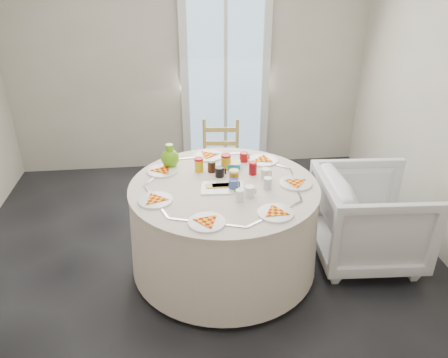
{
  "coord_description": "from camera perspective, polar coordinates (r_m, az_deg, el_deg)",
  "views": [
    {
      "loc": [
        -0.16,
        -2.89,
        2.29
      ],
      "look_at": [
        0.17,
        -0.0,
        0.8
      ],
      "focal_mm": 35.0,
      "sensor_mm": 36.0,
      "label": 1
    }
  ],
  "objects": [
    {
      "name": "green_pitcher",
      "position": [
        3.55,
        -7.09,
        3.39
      ],
      "size": [
        0.19,
        0.19,
        0.19
      ],
      "primitive_type": null,
      "rotation": [
        0.0,
        0.0,
        -0.37
      ],
      "color": "#5CA612",
      "rests_on": "table"
    },
    {
      "name": "mugs_glasses",
      "position": [
        3.3,
        2.75,
        0.51
      ],
      "size": [
        0.7,
        0.7,
        0.1
      ],
      "primitive_type": null,
      "rotation": [
        0.0,
        0.0,
        -0.4
      ],
      "color": "#959595",
      "rests_on": "table"
    },
    {
      "name": "cheese_platter",
      "position": [
        3.23,
        -0.25,
        -0.9
      ],
      "size": [
        0.33,
        0.22,
        0.04
      ],
      "primitive_type": null,
      "rotation": [
        0.0,
        0.0,
        -0.07
      ],
      "color": "white",
      "rests_on": "table"
    },
    {
      "name": "wooden_chair",
      "position": [
        4.34,
        -0.44,
        2.36
      ],
      "size": [
        0.43,
        0.41,
        0.86
      ],
      "primitive_type": null,
      "rotation": [
        0.0,
        0.0,
        -0.12
      ],
      "color": "olive",
      "rests_on": "floor"
    },
    {
      "name": "place_settings",
      "position": [
        3.28,
        0.0,
        -0.47
      ],
      "size": [
        1.64,
        1.64,
        0.02
      ],
      "primitive_type": null,
      "rotation": [
        0.0,
        0.0,
        0.28
      ],
      "color": "silver",
      "rests_on": "table"
    },
    {
      "name": "table",
      "position": [
        3.48,
        -0.0,
        -6.24
      ],
      "size": [
        1.48,
        1.48,
        0.75
      ],
      "primitive_type": "cylinder",
      "color": "beige",
      "rests_on": "floor"
    },
    {
      "name": "floor",
      "position": [
        3.69,
        -2.65,
        -11.23
      ],
      "size": [
        4.0,
        4.0,
        0.0
      ],
      "primitive_type": "plane",
      "color": "black",
      "rests_on": "ground"
    },
    {
      "name": "glass_door",
      "position": [
        5.03,
        0.16,
        12.86
      ],
      "size": [
        1.0,
        0.08,
        2.1
      ],
      "primitive_type": "cube",
      "color": "silver",
      "rests_on": "floor"
    },
    {
      "name": "wall_back",
      "position": [
        4.99,
        -4.65,
        15.62
      ],
      "size": [
        4.0,
        0.02,
        2.6
      ],
      "primitive_type": "cube",
      "color": "#BCB5A3",
      "rests_on": "floor"
    },
    {
      "name": "armchair",
      "position": [
        3.76,
        18.43,
        -4.77
      ],
      "size": [
        0.81,
        0.86,
        0.84
      ],
      "primitive_type": "imported",
      "rotation": [
        0.0,
        0.0,
        1.51
      ],
      "color": "silver",
      "rests_on": "floor"
    },
    {
      "name": "butter_tub",
      "position": [
        3.53,
        0.97,
        1.95
      ],
      "size": [
        0.16,
        0.12,
        0.06
      ],
      "primitive_type": "cube",
      "rotation": [
        0.0,
        0.0,
        -0.15
      ],
      "color": "#1282B4",
      "rests_on": "table"
    },
    {
      "name": "jar_cluster",
      "position": [
        3.44,
        0.06,
        1.89
      ],
      "size": [
        0.5,
        0.29,
        0.14
      ],
      "primitive_type": null,
      "rotation": [
        0.0,
        0.0,
        -0.11
      ],
      "color": "#A05517",
      "rests_on": "table"
    }
  ]
}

